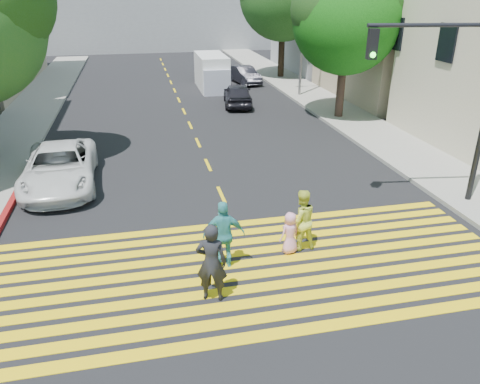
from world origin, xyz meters
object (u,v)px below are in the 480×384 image
object	(u,v)px
pedestrian_man	(212,263)
pedestrian_child	(290,233)
silver_car	(210,68)
dark_car_parked	(245,75)
traffic_signal	(456,86)
pedestrian_extra	(224,235)
white_sedan	(60,167)
dark_car_near	(238,95)
tree_right_near	(349,14)
pedestrian_woman	(301,220)
white_van	(212,73)

from	to	relation	value
pedestrian_man	pedestrian_child	world-z (taller)	pedestrian_man
pedestrian_child	silver_car	size ratio (longest dim) A/B	0.23
pedestrian_man	dark_car_parked	xyz separation A→B (m)	(6.54, 25.11, -0.34)
traffic_signal	dark_car_parked	bearing A→B (deg)	102.41
pedestrian_child	traffic_signal	distance (m)	6.82
pedestrian_extra	white_sedan	xyz separation A→B (m)	(-4.74, 6.42, -0.18)
pedestrian_extra	dark_car_near	distance (m)	17.56
tree_right_near	pedestrian_woman	bearing A→B (deg)	-117.83
pedestrian_woman	white_van	size ratio (longest dim) A/B	0.35
traffic_signal	pedestrian_woman	bearing A→B (deg)	-153.51
pedestrian_extra	traffic_signal	size ratio (longest dim) A/B	0.30
pedestrian_child	dark_car_near	size ratio (longest dim) A/B	0.30
pedestrian_man	pedestrian_woman	world-z (taller)	pedestrian_man
pedestrian_woman	pedestrian_child	world-z (taller)	pedestrian_woman
dark_car_near	white_van	world-z (taller)	white_van
pedestrian_child	white_sedan	bearing A→B (deg)	-63.10
pedestrian_child	silver_car	bearing A→B (deg)	-114.55
pedestrian_extra	white_sedan	bearing A→B (deg)	-48.77
silver_car	traffic_signal	distance (m)	25.15
pedestrian_man	pedestrian_child	size ratio (longest dim) A/B	1.63
pedestrian_extra	dark_car_parked	bearing A→B (deg)	-99.37
pedestrian_man	silver_car	xyz separation A→B (m)	(4.44, 28.13, -0.23)
silver_car	dark_car_parked	distance (m)	3.68
silver_car	pedestrian_woman	bearing A→B (deg)	96.25
dark_car_parked	white_van	bearing A→B (deg)	-159.33
dark_car_near	dark_car_parked	size ratio (longest dim) A/B	1.06
pedestrian_extra	tree_right_near	bearing A→B (deg)	-119.36
dark_car_near	white_van	size ratio (longest dim) A/B	0.81
pedestrian_extra	silver_car	size ratio (longest dim) A/B	0.36
tree_right_near	white_van	xyz separation A→B (m)	(-5.48, 9.24, -4.25)
pedestrian_man	traffic_signal	distance (m)	9.21
white_sedan	silver_car	distance (m)	22.19
dark_car_near	silver_car	size ratio (longest dim) A/B	0.79
white_sedan	white_van	distance (m)	17.80
white_van	traffic_signal	world-z (taller)	traffic_signal
pedestrian_man	pedestrian_child	distance (m)	2.86
pedestrian_extra	dark_car_near	bearing A→B (deg)	-98.49
traffic_signal	pedestrian_child	bearing A→B (deg)	-153.13
tree_right_near	traffic_signal	size ratio (longest dim) A/B	1.31
pedestrian_child	traffic_signal	xyz separation A→B (m)	(5.66, 1.88, 3.30)
white_sedan	dark_car_parked	distance (m)	20.46
dark_car_near	dark_car_parked	distance (m)	7.02
traffic_signal	tree_right_near	bearing A→B (deg)	91.48
pedestrian_woman	pedestrian_child	size ratio (longest dim) A/B	1.46
dark_car_near	traffic_signal	size ratio (longest dim) A/B	0.66
pedestrian_extra	dark_car_parked	world-z (taller)	pedestrian_extra
pedestrian_extra	white_sedan	distance (m)	7.98
pedestrian_extra	silver_car	xyz separation A→B (m)	(3.91, 26.85, -0.17)
pedestrian_man	traffic_signal	xyz separation A→B (m)	(8.03, 3.45, 2.93)
white_van	dark_car_parked	bearing A→B (deg)	30.91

